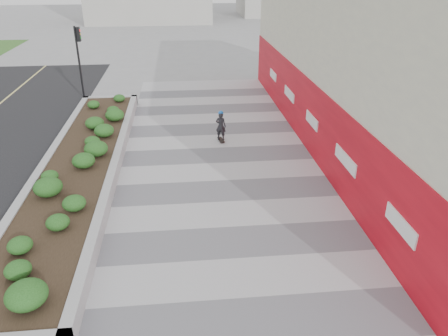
# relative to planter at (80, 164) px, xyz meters

# --- Properties ---
(ground) EXTENTS (160.00, 160.00, 0.00)m
(ground) POSITION_rel_planter_xyz_m (5.50, -7.00, -0.42)
(ground) COLOR gray
(ground) RESTS_ON ground
(walkway) EXTENTS (8.00, 36.00, 0.01)m
(walkway) POSITION_rel_planter_xyz_m (5.50, -4.00, -0.41)
(walkway) COLOR #A8A8AD
(walkway) RESTS_ON ground
(building) EXTENTS (6.04, 24.08, 8.00)m
(building) POSITION_rel_planter_xyz_m (12.48, 1.98, 3.56)
(building) COLOR beige
(building) RESTS_ON ground
(planter) EXTENTS (3.00, 18.00, 0.90)m
(planter) POSITION_rel_planter_xyz_m (0.00, 0.00, 0.00)
(planter) COLOR #9E9EA0
(planter) RESTS_ON ground
(traffic_signal_near) EXTENTS (0.33, 0.28, 4.20)m
(traffic_signal_near) POSITION_rel_planter_xyz_m (-1.73, 10.50, 2.34)
(traffic_signal_near) COLOR black
(traffic_signal_near) RESTS_ON ground
(manhole_cover) EXTENTS (0.44, 0.44, 0.01)m
(manhole_cover) POSITION_rel_planter_xyz_m (6.00, -4.00, -0.42)
(manhole_cover) COLOR #595654
(manhole_cover) RESTS_ON ground
(skateboarder) EXTENTS (0.57, 0.74, 1.47)m
(skateboarder) POSITION_rel_planter_xyz_m (5.77, 2.79, 0.32)
(skateboarder) COLOR beige
(skateboarder) RESTS_ON ground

